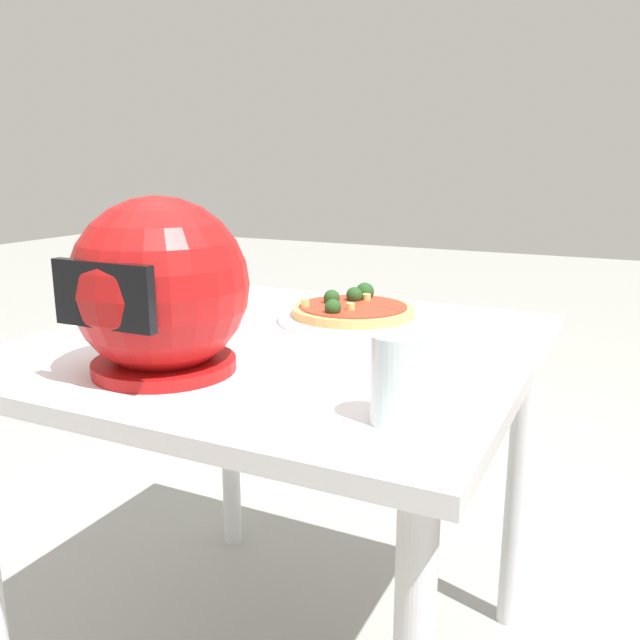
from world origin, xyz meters
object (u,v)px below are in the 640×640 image
object	(u,v)px
dining_table	(284,390)
drinking_glass	(397,379)
pizza	(352,309)
motorcycle_helmet	(160,289)

from	to	relation	value
dining_table	drinking_glass	distance (m)	0.46
pizza	drinking_glass	distance (m)	0.56
motorcycle_helmet	drinking_glass	distance (m)	0.41
pizza	motorcycle_helmet	distance (m)	0.48
pizza	drinking_glass	xyz separation A→B (m)	(-0.27, 0.49, 0.03)
pizza	motorcycle_helmet	bearing A→B (deg)	73.45
dining_table	pizza	size ratio (longest dim) A/B	3.50
dining_table	drinking_glass	xyz separation A→B (m)	(-0.33, 0.29, 0.16)
motorcycle_helmet	pizza	bearing A→B (deg)	-106.55
pizza	dining_table	bearing A→B (deg)	75.05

